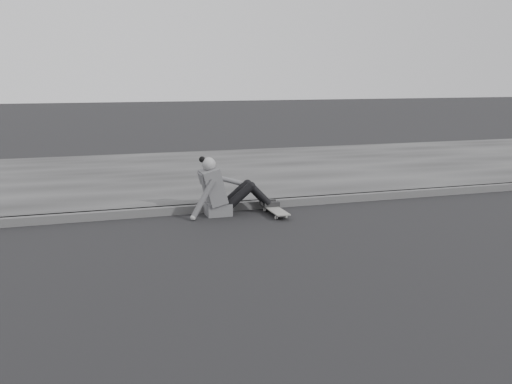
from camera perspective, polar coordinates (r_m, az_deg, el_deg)
ground at (r=7.03m, az=15.75°, el=-5.48°), size 80.00×80.00×0.00m
curb at (r=9.21m, az=6.99°, el=-0.75°), size 24.00×0.16×0.12m
sidewalk at (r=11.97m, az=0.99°, el=2.19°), size 24.00×6.00×0.12m
skateboard at (r=8.38m, az=1.92°, el=-1.82°), size 0.20×0.78×0.09m
seated_woman at (r=8.34m, az=-3.40°, el=0.14°), size 1.38×0.46×0.88m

